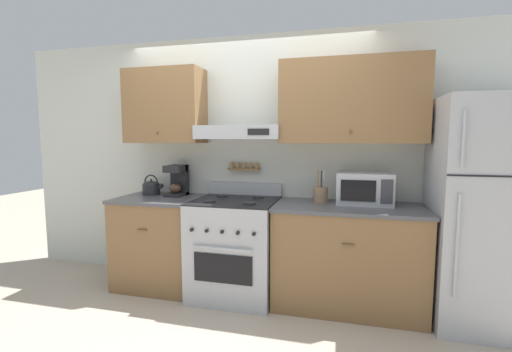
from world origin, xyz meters
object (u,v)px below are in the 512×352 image
(refrigerator, at_px, (482,213))
(tea_kettle, at_px, (151,187))
(stove_range, at_px, (235,247))
(utensil_crock, at_px, (320,194))
(microwave, at_px, (364,188))
(coffee_maker, at_px, (178,180))

(refrigerator, xyz_separation_m, tea_kettle, (-3.07, 0.17, 0.08))
(stove_range, xyz_separation_m, refrigerator, (2.08, -0.01, 0.45))
(refrigerator, distance_m, utensil_crock, 1.31)
(tea_kettle, relative_size, utensil_crock, 0.80)
(stove_range, relative_size, tea_kettle, 4.49)
(tea_kettle, xyz_separation_m, microwave, (2.16, 0.02, 0.06))
(stove_range, distance_m, coffee_maker, 0.94)
(tea_kettle, bearing_deg, coffee_maker, 6.64)
(stove_range, height_order, coffee_maker, coffee_maker)
(coffee_maker, xyz_separation_m, microwave, (1.87, -0.02, -0.02))
(tea_kettle, xyz_separation_m, utensil_crock, (1.77, 0.00, -0.00))
(refrigerator, height_order, utensil_crock, refrigerator)
(refrigerator, height_order, tea_kettle, refrigerator)
(coffee_maker, height_order, utensil_crock, coffee_maker)
(microwave, bearing_deg, stove_range, -171.45)
(stove_range, height_order, tea_kettle, tea_kettle)
(stove_range, xyz_separation_m, coffee_maker, (-0.69, 0.19, 0.61))
(microwave, height_order, utensil_crock, utensil_crock)
(refrigerator, bearing_deg, stove_range, 179.74)
(tea_kettle, distance_m, microwave, 2.16)
(stove_range, xyz_separation_m, microwave, (1.18, 0.18, 0.59))
(stove_range, bearing_deg, utensil_crock, 11.41)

